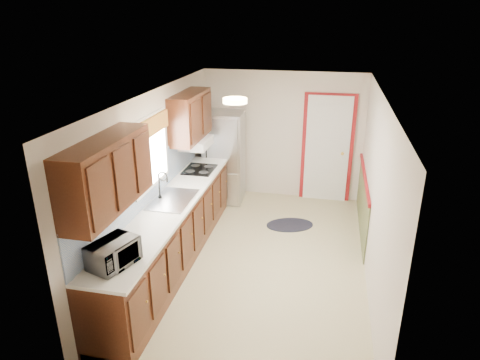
% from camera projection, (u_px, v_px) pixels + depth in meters
% --- Properties ---
extents(room_shell, '(3.20, 5.20, 2.52)m').
position_uv_depth(room_shell, '(260.00, 184.00, 5.79)').
color(room_shell, '#BFB587').
rests_on(room_shell, ground).
extents(kitchen_run, '(0.63, 4.00, 2.20)m').
position_uv_depth(kitchen_run, '(168.00, 211.00, 5.91)').
color(kitchen_run, '#3C1A0D').
rests_on(kitchen_run, ground).
extents(back_wall_trim, '(1.12, 2.30, 2.08)m').
position_uv_depth(back_wall_trim, '(334.00, 160.00, 7.72)').
color(back_wall_trim, maroon).
rests_on(back_wall_trim, ground).
extents(ceiling_fixture, '(0.30, 0.30, 0.06)m').
position_uv_depth(ceiling_fixture, '(235.00, 101.00, 5.24)').
color(ceiling_fixture, '#FFD88C').
rests_on(ceiling_fixture, room_shell).
extents(microwave, '(0.41, 0.55, 0.33)m').
position_uv_depth(microwave, '(113.00, 251.00, 4.35)').
color(microwave, white).
rests_on(microwave, kitchen_run).
extents(refrigerator, '(0.74, 0.73, 1.70)m').
position_uv_depth(refrigerator, '(224.00, 157.00, 7.98)').
color(refrigerator, '#B7B7BC').
rests_on(refrigerator, ground).
extents(rug, '(0.92, 0.75, 0.01)m').
position_uv_depth(rug, '(290.00, 225.00, 7.26)').
color(rug, black).
rests_on(rug, ground).
extents(cooktop, '(0.48, 0.57, 0.02)m').
position_uv_depth(cooktop, '(199.00, 169.00, 7.06)').
color(cooktop, black).
rests_on(cooktop, kitchen_run).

